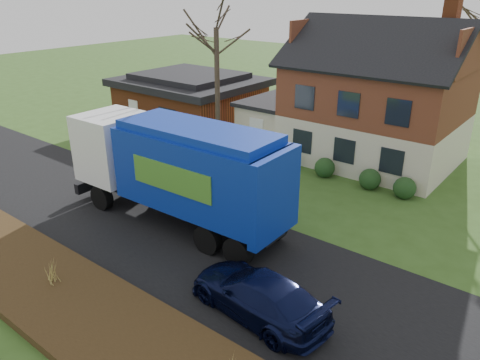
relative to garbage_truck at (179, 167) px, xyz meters
The scene contains 10 objects.
ground 3.03m from the garbage_truck, 44.47° to the right, with size 120.00×120.00×0.00m, color #32511B.
road 3.02m from the garbage_truck, 44.47° to the right, with size 80.00×7.00×0.02m, color black.
mulch_verge 6.90m from the garbage_truck, 80.47° to the right, with size 80.00×3.50×0.30m, color #312110.
main_house 13.19m from the garbage_truck, 78.77° to the left, with size 12.95×8.95×9.26m.
ranch_house 16.22m from the garbage_truck, 132.45° to the left, with size 9.80×8.20×3.70m.
garbage_truck is the anchor object (origin of this frame).
silver_sedan 2.95m from the garbage_truck, 91.06° to the left, with size 1.80×5.15×1.70m, color #A8AAB0.
navy_wagon 7.14m from the garbage_truck, 24.42° to the right, with size 2.01×4.94×1.43m, color black.
tree_front_west 11.62m from the garbage_truck, 121.67° to the left, with size 3.45×3.45×10.26m.
grass_clump_mid 6.47m from the garbage_truck, 89.59° to the right, with size 0.31×0.25×0.86m.
Camera 1 is at (12.28, -11.62, 9.71)m, focal length 35.00 mm.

